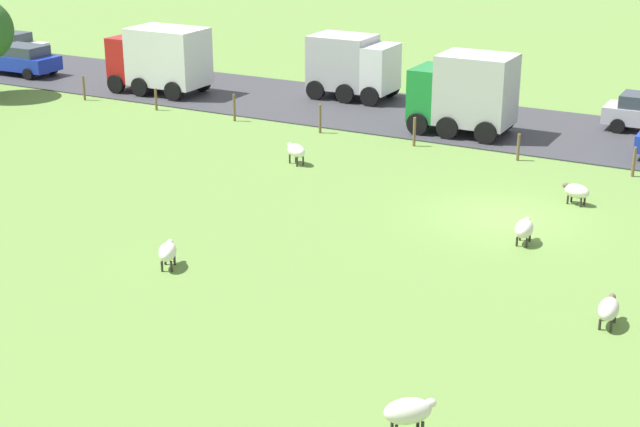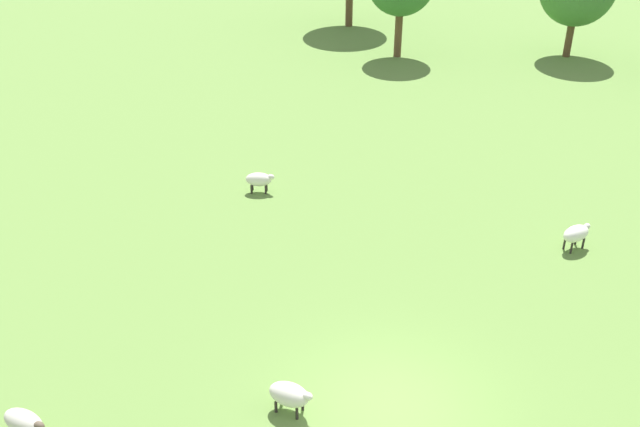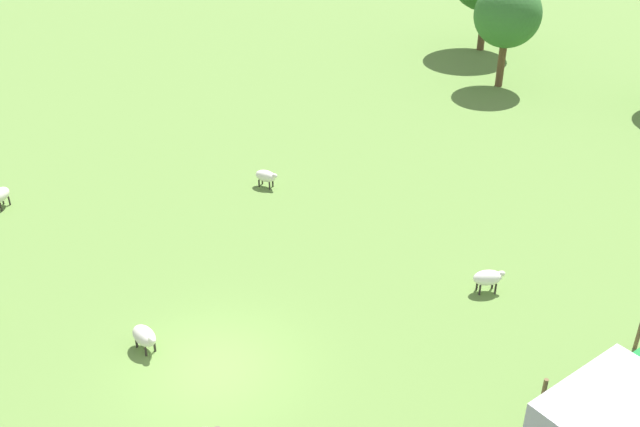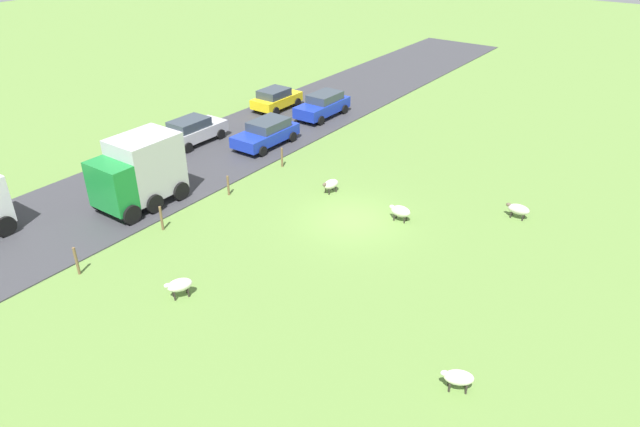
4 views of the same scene
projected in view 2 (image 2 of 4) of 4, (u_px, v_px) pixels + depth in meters
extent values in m
plane|color=olive|center=(392.00, 406.00, 16.01)|extent=(160.00, 160.00, 0.00)
ellipsoid|color=silver|center=(289.00, 394.00, 15.64)|extent=(1.02, 0.65, 0.55)
ellipsoid|color=silver|center=(307.00, 396.00, 15.42)|extent=(0.28, 0.21, 0.20)
cylinder|color=#2D2823|center=(303.00, 405.00, 15.84)|extent=(0.07, 0.07, 0.30)
cylinder|color=#2D2823|center=(297.00, 414.00, 15.60)|extent=(0.07, 0.07, 0.30)
cylinder|color=#2D2823|center=(282.00, 398.00, 16.03)|extent=(0.07, 0.07, 0.30)
cylinder|color=#2D2823|center=(276.00, 407.00, 15.79)|extent=(0.07, 0.07, 0.30)
ellipsoid|color=white|center=(576.00, 234.00, 21.66)|extent=(0.93, 1.12, 0.52)
ellipsoid|color=silver|center=(587.00, 226.00, 21.82)|extent=(0.28, 0.31, 0.20)
cylinder|color=#2D2823|center=(576.00, 239.00, 22.08)|extent=(0.07, 0.07, 0.37)
cylinder|color=#2D2823|center=(583.00, 243.00, 21.87)|extent=(0.07, 0.07, 0.37)
cylinder|color=#2D2823|center=(564.00, 244.00, 21.83)|extent=(0.07, 0.07, 0.37)
cylinder|color=#2D2823|center=(571.00, 248.00, 21.62)|extent=(0.07, 0.07, 0.37)
ellipsoid|color=beige|center=(23.00, 422.00, 14.95)|extent=(1.08, 0.56, 0.51)
ellipsoid|color=brown|center=(39.00, 426.00, 14.70)|extent=(0.27, 0.19, 0.20)
cylinder|color=#2D2823|center=(22.00, 424.00, 15.34)|extent=(0.07, 0.07, 0.30)
ellipsoid|color=silver|center=(259.00, 179.00, 25.06)|extent=(1.07, 0.87, 0.50)
ellipsoid|color=silver|center=(271.00, 177.00, 24.98)|extent=(0.31, 0.28, 0.20)
cylinder|color=#2D2823|center=(267.00, 186.00, 25.34)|extent=(0.07, 0.07, 0.33)
cylinder|color=#2D2823|center=(266.00, 190.00, 25.10)|extent=(0.07, 0.07, 0.33)
cylinder|color=#2D2823|center=(253.00, 186.00, 25.37)|extent=(0.07, 0.07, 0.33)
cylinder|color=#2D2823|center=(251.00, 189.00, 25.13)|extent=(0.07, 0.07, 0.33)
cylinder|color=brown|center=(398.00, 32.00, 39.39)|extent=(0.43, 0.43, 2.79)
cylinder|color=brown|center=(569.00, 37.00, 39.48)|extent=(0.41, 0.41, 2.31)
cylinder|color=brown|center=(349.00, 1.00, 45.27)|extent=(0.48, 0.48, 3.30)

